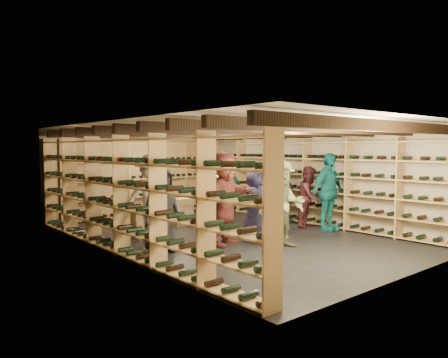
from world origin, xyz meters
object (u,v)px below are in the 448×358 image
crate_loose (211,222)px  person_12 (282,193)px  person_5 (225,198)px  person_0 (161,210)px  crate_stack_right (181,212)px  person_11 (224,201)px  person_8 (309,197)px  person_2 (285,205)px  person_4 (328,192)px  person_6 (254,202)px  person_3 (280,199)px  crate_stack_left (143,220)px  person_7 (210,198)px  person_10 (230,195)px  person_9 (152,199)px

crate_loose → person_12: size_ratio=0.33×
person_5 → person_0: bearing=147.1°
crate_stack_right → person_11: person_11 is taller
crate_loose → person_8: bearing=-45.7°
crate_stack_right → person_2: person_2 is taller
crate_loose → person_4: 2.94m
person_4 → person_11: person_4 is taller
person_6 → person_8: person_6 is taller
person_3 → person_5: (-1.37, 0.22, 0.10)m
person_4 → person_12: person_4 is taller
crate_stack_left → crate_stack_right: bearing=18.4°
person_4 → person_7: 2.89m
person_5 → person_11: (0.65, 0.79, -0.17)m
person_2 → person_12: person_2 is taller
person_12 → person_4: bearing=-104.0°
crate_stack_left → person_2: (1.47, -2.83, 0.50)m
person_12 → person_10: bearing=162.6°
crate_stack_right → crate_loose: crate_stack_right is taller
crate_stack_left → person_9: size_ratio=0.38×
person_8 → person_12: person_12 is taller
person_5 → person_12: person_5 is taller
person_0 → crate_stack_right: bearing=47.0°
person_0 → person_5: person_5 is taller
person_3 → person_6: size_ratio=1.11×
person_6 → person_12: bearing=9.5°
crate_loose → person_7: person_7 is taller
crate_stack_left → person_12: size_ratio=0.44×
person_9 → person_11: (1.68, -0.28, -0.14)m
crate_stack_right → person_4: bearing=-49.9°
person_11 → crate_stack_right: bearing=93.4°
person_7 → person_10: person_7 is taller
person_4 → person_9: bearing=158.7°
crate_loose → person_8: person_8 is taller
person_9 → crate_stack_right: bearing=60.2°
person_6 → person_12: size_ratio=0.98×
person_5 → person_9: bearing=111.9°
crate_stack_left → person_12: bearing=-12.9°
person_3 → person_9: 2.72m
person_5 → person_8: size_ratio=1.26×
crate_stack_left → person_3: (2.13, -2.12, 0.49)m
person_8 → person_6: bearing=162.8°
person_11 → person_8: bearing=-15.9°
person_10 → person_6: bearing=-110.9°
person_7 → person_8: size_ratio=1.19×
person_6 → person_8: bearing=-16.3°
crate_stack_right → person_7: 1.83m
crate_stack_left → person_10: (1.91, -0.73, 0.47)m
person_7 → person_9: (-1.15, 0.43, 0.02)m
person_10 → person_11: size_ratio=1.06×
crate_loose → person_11: person_11 is taller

